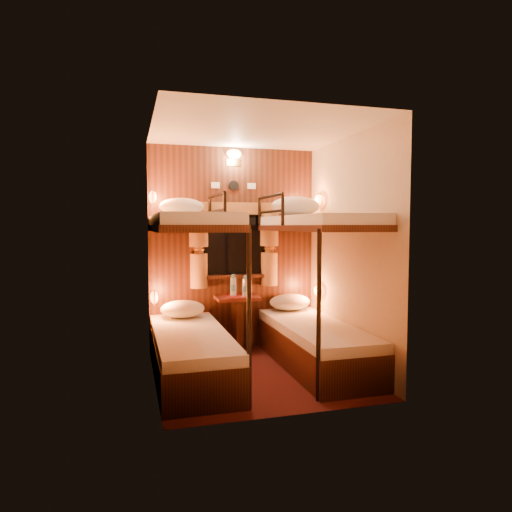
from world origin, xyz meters
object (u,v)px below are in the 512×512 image
object	(u,v)px
bunk_right	(315,313)
table	(237,316)
bunk_left	(191,320)
bottle_left	(233,286)
bottle_right	(245,288)

from	to	relation	value
bunk_right	table	xyz separation A→B (m)	(-0.65, 0.78, -0.14)
bunk_left	bottle_left	size ratio (longest dim) A/B	7.45
bunk_right	bottle_left	size ratio (longest dim) A/B	7.45
bottle_right	bottle_left	bearing A→B (deg)	139.93
bunk_left	bottle_right	xyz separation A→B (m)	(0.73, 0.73, 0.20)
bottle_left	table	bearing A→B (deg)	-54.95
bunk_right	bottle_right	xyz separation A→B (m)	(-0.56, 0.73, 0.20)
bunk_left	bunk_right	world-z (taller)	same
bunk_right	bottle_left	xyz separation A→B (m)	(-0.68, 0.83, 0.20)
bottle_left	bottle_right	distance (m)	0.16
table	bottle_right	size ratio (longest dim) A/B	2.66
bunk_left	bunk_right	size ratio (longest dim) A/B	1.00
bunk_right	bottle_left	bearing A→B (deg)	129.41
bunk_left	bottle_right	bearing A→B (deg)	44.96
bottle_right	bunk_left	bearing A→B (deg)	-135.04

